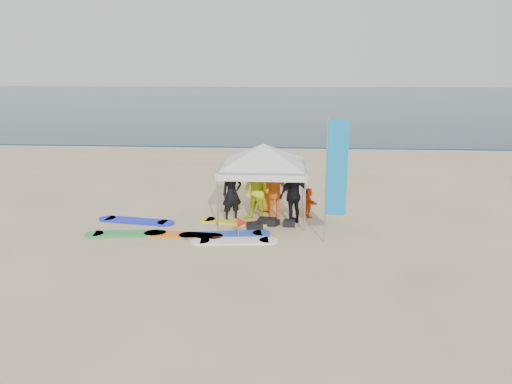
{
  "coord_description": "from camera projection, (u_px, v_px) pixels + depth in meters",
  "views": [
    {
      "loc": [
        1.59,
        -12.01,
        4.96
      ],
      "look_at": [
        0.58,
        2.6,
        1.2
      ],
      "focal_mm": 35.0,
      "sensor_mm": 36.0,
      "label": 1
    }
  ],
  "objects": [
    {
      "name": "person_black_a",
      "position": [
        232.0,
        194.0,
        16.05
      ],
      "size": [
        0.8,
        0.71,
        1.84
      ],
      "primitive_type": "imported",
      "rotation": [
        0.0,
        0.0,
        0.51
      ],
      "color": "black",
      "rests_on": "ground"
    },
    {
      "name": "gear_pile",
      "position": [
        268.0,
        223.0,
        15.74
      ],
      "size": [
        1.54,
        0.86,
        0.22
      ],
      "color": "black",
      "rests_on": "ground"
    },
    {
      "name": "person_seated",
      "position": [
        308.0,
        202.0,
        16.63
      ],
      "size": [
        0.58,
        0.96,
        0.99
      ],
      "primitive_type": "imported",
      "rotation": [
        0.0,
        0.0,
        1.92
      ],
      "color": "#FF5216",
      "rests_on": "ground"
    },
    {
      "name": "surfboard_spread",
      "position": [
        189.0,
        231.0,
        15.17
      ],
      "size": [
        5.45,
        2.6,
        0.07
      ],
      "color": "green",
      "rests_on": "ground"
    },
    {
      "name": "person_orange_a",
      "position": [
        275.0,
        189.0,
        16.53
      ],
      "size": [
        1.27,
        0.78,
        1.89
      ],
      "primitive_type": "imported",
      "rotation": [
        0.0,
        0.0,
        3.21
      ],
      "color": "#D85313",
      "rests_on": "ground"
    },
    {
      "name": "feather_flag",
      "position": [
        336.0,
        170.0,
        13.81
      ],
      "size": [
        0.6,
        0.04,
        3.59
      ],
      "color": "#A5A5A8",
      "rests_on": "ground"
    },
    {
      "name": "person_yellow",
      "position": [
        257.0,
        192.0,
        16.05
      ],
      "size": [
        1.17,
        1.09,
        1.93
      ],
      "primitive_type": "imported",
      "rotation": [
        0.0,
        0.0,
        -0.5
      ],
      "color": "#D5E820",
      "rests_on": "ground"
    },
    {
      "name": "ground",
      "position": [
        227.0,
        261.0,
        12.94
      ],
      "size": [
        120.0,
        120.0,
        0.0
      ],
      "primitive_type": "plane",
      "color": "beige",
      "rests_on": "ground"
    },
    {
      "name": "shoreline_foam",
      "position": [
        264.0,
        148.0,
        30.53
      ],
      "size": [
        160.0,
        1.2,
        0.01
      ],
      "primitive_type": "cube",
      "color": "silver",
      "rests_on": "ground"
    },
    {
      "name": "person_black_b",
      "position": [
        294.0,
        195.0,
        15.85
      ],
      "size": [
        1.14,
        1.04,
        1.87
      ],
      "primitive_type": "imported",
      "rotation": [
        0.0,
        0.0,
        3.81
      ],
      "color": "black",
      "rests_on": "ground"
    },
    {
      "name": "person_orange_b",
      "position": [
        266.0,
        190.0,
        17.13
      ],
      "size": [
        0.85,
        0.65,
        1.56
      ],
      "primitive_type": "imported",
      "rotation": [
        0.0,
        0.0,
        2.93
      ],
      "color": "orange",
      "rests_on": "ground"
    },
    {
      "name": "marker_pennant",
      "position": [
        242.0,
        223.0,
        14.47
      ],
      "size": [
        0.28,
        0.28,
        0.64
      ],
      "color": "#A5A5A8",
      "rests_on": "ground"
    },
    {
      "name": "canopy_tent",
      "position": [
        263.0,
        144.0,
        16.02
      ],
      "size": [
        3.76,
        3.76,
        2.84
      ],
      "color": "#A5A5A8",
      "rests_on": "ground"
    },
    {
      "name": "ocean",
      "position": [
        280.0,
        100.0,
        70.91
      ],
      "size": [
        160.0,
        84.0,
        0.08
      ],
      "primitive_type": "cube",
      "color": "#0C2633",
      "rests_on": "ground"
    }
  ]
}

